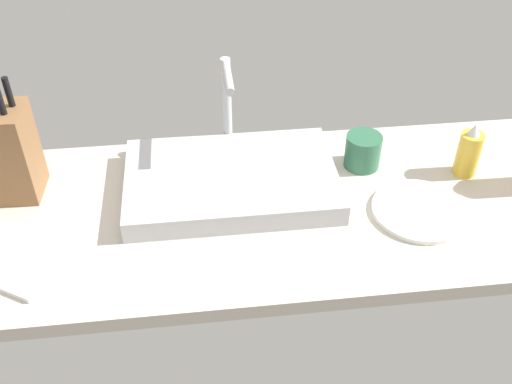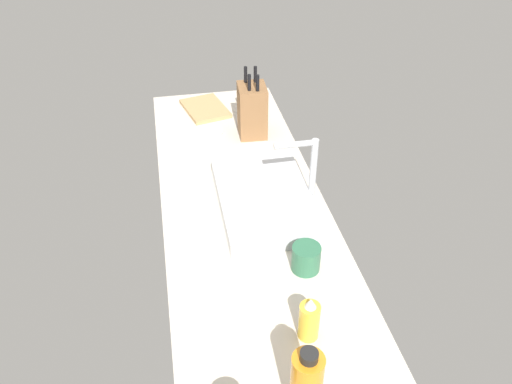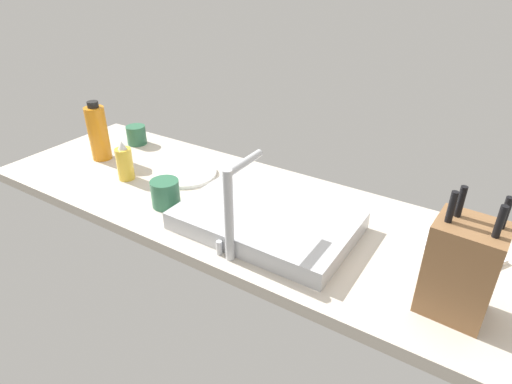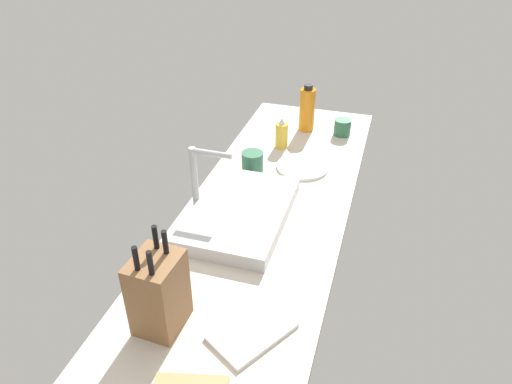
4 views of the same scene
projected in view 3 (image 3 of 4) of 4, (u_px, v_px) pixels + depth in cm
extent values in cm
cube|color=beige|center=(267.00, 218.00, 130.69)|extent=(197.48, 57.72, 3.50)
cube|color=#B7BABF|center=(266.00, 221.00, 121.41)|extent=(48.86, 31.62, 5.20)
cylinder|color=#B7BABF|center=(229.00, 217.00, 104.47)|extent=(2.40, 2.40, 25.38)
cylinder|color=#B7BABF|center=(244.00, 163.00, 103.89)|extent=(2.00, 13.97, 2.00)
cylinder|color=#B7BABF|center=(219.00, 248.00, 111.34)|extent=(1.60, 1.60, 4.00)
cube|color=brown|center=(461.00, 269.00, 89.70)|extent=(14.26, 12.25, 22.14)
cylinder|color=black|center=(505.00, 213.00, 81.91)|extent=(1.48, 1.48, 6.77)
cylinder|color=black|center=(500.00, 222.00, 79.20)|extent=(1.48, 1.48, 6.77)
cylinder|color=black|center=(461.00, 201.00, 85.60)|extent=(1.48, 1.48, 6.77)
cylinder|color=black|center=(452.00, 207.00, 83.78)|extent=(1.48, 1.48, 6.77)
cylinder|color=gold|center=(125.00, 164.00, 146.87)|extent=(5.53, 5.53, 11.16)
cone|color=silver|center=(122.00, 145.00, 143.46)|extent=(3.04, 3.04, 2.80)
cylinder|color=orange|center=(99.00, 133.00, 159.63)|extent=(7.24, 7.24, 20.02)
cylinder|color=black|center=(93.00, 104.00, 154.21)|extent=(3.98, 3.98, 2.20)
cylinder|color=white|center=(186.00, 173.00, 151.64)|extent=(21.46, 21.46, 1.20)
cube|color=white|center=(454.00, 246.00, 114.15)|extent=(25.42, 22.75, 1.20)
cylinder|color=#2D6647|center=(165.00, 193.00, 131.79)|extent=(8.74, 8.74, 8.52)
cylinder|color=#2D6647|center=(136.00, 135.00, 174.85)|extent=(7.71, 7.71, 7.57)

